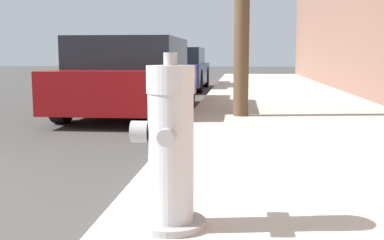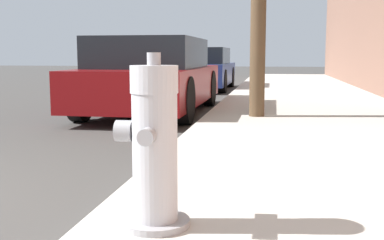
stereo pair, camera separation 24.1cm
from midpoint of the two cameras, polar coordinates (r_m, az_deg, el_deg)
The scene contains 3 objects.
fire_hydrant at distance 2.40m, azimuth -1.64°, elevation -3.49°, with size 0.37×0.37×0.88m.
parked_car_near at distance 8.35m, azimuth -3.89°, elevation 5.17°, with size 1.81×4.23×1.29m.
parked_car_mid at distance 14.02m, azimuth 1.24°, elevation 6.05°, with size 1.85×3.83×1.21m.
Camera 2 is at (3.17, -2.15, 1.01)m, focal length 45.00 mm.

